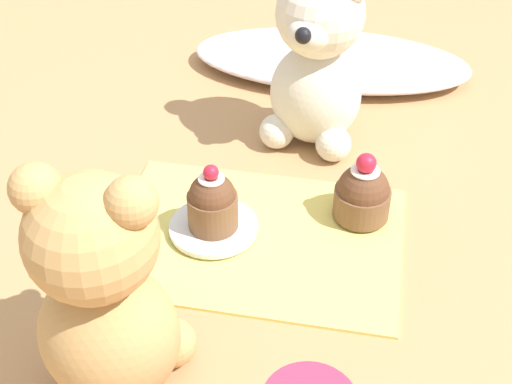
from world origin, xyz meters
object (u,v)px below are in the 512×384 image
object	(u,v)px
teddy_bear_tan	(105,296)
saucer_plate	(214,227)
teddy_bear_cream	(317,61)
cupcake_near_tan_bear	(212,203)
cupcake_near_cream_bear	(363,194)

from	to	relation	value
teddy_bear_tan	saucer_plate	xyz separation A→B (m)	(0.03, 0.17, -0.08)
teddy_bear_cream	teddy_bear_tan	world-z (taller)	same
saucer_plate	cupcake_near_tan_bear	distance (m)	0.03
saucer_plate	cupcake_near_tan_bear	xyz separation A→B (m)	(0.00, 0.00, 0.03)
cupcake_near_cream_bear	saucer_plate	bearing A→B (deg)	-160.22
teddy_bear_tan	cupcake_near_cream_bear	distance (m)	0.28
teddy_bear_cream	teddy_bear_tan	distance (m)	0.36
teddy_bear_tan	cupcake_near_cream_bear	size ratio (longest dim) A/B	2.86
cupcake_near_cream_bear	cupcake_near_tan_bear	bearing A→B (deg)	-160.22
teddy_bear_cream	saucer_plate	xyz separation A→B (m)	(-0.07, -0.17, -0.09)
cupcake_near_cream_bear	saucer_plate	size ratio (longest dim) A/B	0.84
teddy_bear_tan	cupcake_near_cream_bear	world-z (taller)	teddy_bear_tan
teddy_bear_cream	cupcake_near_cream_bear	distance (m)	0.16
saucer_plate	cupcake_near_tan_bear	bearing A→B (deg)	0.00
cupcake_near_cream_bear	teddy_bear_cream	bearing A→B (deg)	116.36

